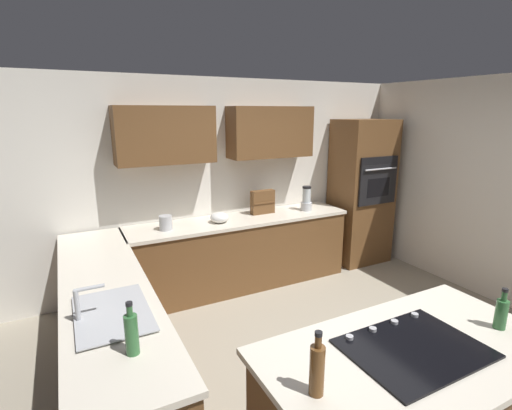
# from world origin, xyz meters

# --- Properties ---
(ground_plane) EXTENTS (14.00, 14.00, 0.00)m
(ground_plane) POSITION_xyz_m (0.00, 0.00, 0.00)
(ground_plane) COLOR #9E937F
(wall_back) EXTENTS (6.00, 0.44, 2.60)m
(wall_back) POSITION_xyz_m (0.06, -2.05, 1.45)
(wall_back) COLOR white
(wall_back) RESTS_ON ground
(wall_left) EXTENTS (0.10, 4.00, 2.60)m
(wall_left) POSITION_xyz_m (-2.45, -0.30, 1.30)
(wall_left) COLOR white
(wall_left) RESTS_ON ground
(lower_cabinets_back) EXTENTS (2.80, 0.60, 0.86)m
(lower_cabinets_back) POSITION_xyz_m (0.10, -1.72, 0.43)
(lower_cabinets_back) COLOR brown
(lower_cabinets_back) RESTS_ON ground
(countertop_back) EXTENTS (2.84, 0.64, 0.04)m
(countertop_back) POSITION_xyz_m (0.10, -1.72, 0.88)
(countertop_back) COLOR silver
(countertop_back) RESTS_ON lower_cabinets_back
(lower_cabinets_side) EXTENTS (0.60, 2.90, 0.86)m
(lower_cabinets_side) POSITION_xyz_m (1.82, -0.55, 0.43)
(lower_cabinets_side) COLOR brown
(lower_cabinets_side) RESTS_ON ground
(countertop_side) EXTENTS (0.64, 2.94, 0.04)m
(countertop_side) POSITION_xyz_m (1.82, -0.55, 0.88)
(countertop_side) COLOR silver
(countertop_side) RESTS_ON lower_cabinets_side
(island_top) EXTENTS (1.77, 0.94, 0.04)m
(island_top) POSITION_xyz_m (0.36, 1.14, 0.88)
(island_top) COLOR silver
(island_top) RESTS_ON island_base
(wall_oven) EXTENTS (0.80, 0.66, 2.09)m
(wall_oven) POSITION_xyz_m (-1.85, -1.72, 1.05)
(wall_oven) COLOR brown
(wall_oven) RESTS_ON ground
(sink_unit) EXTENTS (0.46, 0.70, 0.23)m
(sink_unit) POSITION_xyz_m (1.83, -0.02, 0.92)
(sink_unit) COLOR #515456
(sink_unit) RESTS_ON countertop_side
(cooktop) EXTENTS (0.76, 0.56, 0.03)m
(cooktop) POSITION_xyz_m (0.36, 1.14, 0.91)
(cooktop) COLOR black
(cooktop) RESTS_ON island_top
(blender) EXTENTS (0.15, 0.15, 0.33)m
(blender) POSITION_xyz_m (-0.85, -1.68, 1.04)
(blender) COLOR silver
(blender) RESTS_ON countertop_back
(mixing_bowl) EXTENTS (0.22, 0.22, 0.12)m
(mixing_bowl) POSITION_xyz_m (0.40, -1.68, 0.96)
(mixing_bowl) COLOR white
(mixing_bowl) RESTS_ON countertop_back
(spice_rack) EXTENTS (0.31, 0.11, 0.31)m
(spice_rack) POSITION_xyz_m (-0.25, -1.80, 1.05)
(spice_rack) COLOR brown
(spice_rack) RESTS_ON countertop_back
(kettle) EXTENTS (0.14, 0.14, 0.17)m
(kettle) POSITION_xyz_m (1.05, -1.68, 0.98)
(kettle) COLOR #B7BABF
(kettle) RESTS_ON countertop_back
(dish_soap_bottle) EXTENTS (0.07, 0.07, 0.31)m
(dish_soap_bottle) POSITION_xyz_m (1.77, 0.46, 1.03)
(dish_soap_bottle) COLOR #336B38
(dish_soap_bottle) RESTS_ON countertop_side
(oil_bottle) EXTENTS (0.07, 0.07, 0.33)m
(oil_bottle) POSITION_xyz_m (1.05, 1.17, 1.04)
(oil_bottle) COLOR brown
(oil_bottle) RESTS_ON island_top
(second_bottle) EXTENTS (0.07, 0.07, 0.26)m
(second_bottle) POSITION_xyz_m (-0.28, 1.23, 1.00)
(second_bottle) COLOR #336B38
(second_bottle) RESTS_ON island_top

